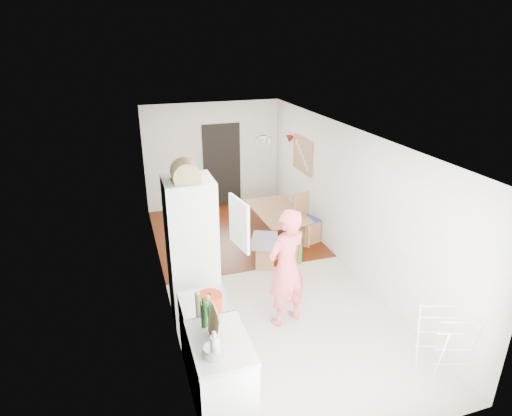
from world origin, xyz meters
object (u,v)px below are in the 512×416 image
dining_chair (307,219)px  person (287,258)px  drying_rack (444,344)px  stool (265,256)px  dining_table (278,225)px

dining_chair → person: bearing=-138.2°
person → drying_rack: 2.20m
stool → dining_table: bearing=58.8°
dining_table → person: bearing=159.7°
dining_table → dining_chair: dining_chair is taller
dining_table → stool: bearing=147.2°
dining_chair → stool: (-1.13, -0.69, -0.28)m
stool → drying_rack: (1.20, -3.16, 0.24)m
person → stool: (0.23, 1.60, -0.83)m
drying_rack → dining_table: bearing=115.8°
dining_chair → drying_rack: dining_chair is taller
stool → drying_rack: 3.39m
stool → drying_rack: bearing=-69.3°
dining_chair → drying_rack: 3.86m
dining_table → dining_chair: (0.44, -0.45, 0.25)m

